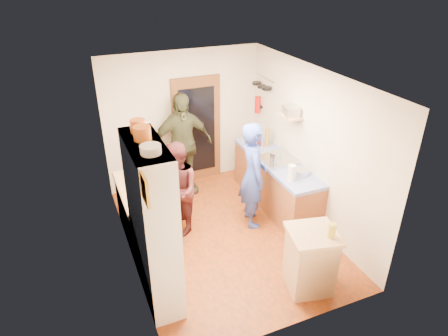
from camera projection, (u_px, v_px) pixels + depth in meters
floor at (225, 235)px, 6.54m from camera, size 3.00×4.00×0.02m
ceiling at (225, 76)px, 5.31m from camera, size 3.00×4.00×0.02m
wall_back at (183, 119)px, 7.56m from camera, size 3.00×0.02×2.60m
wall_front at (297, 242)px, 4.29m from camera, size 3.00×0.02×2.60m
wall_left at (122, 183)px, 5.41m from camera, size 0.02×4.00×2.60m
wall_right at (311, 147)px, 6.44m from camera, size 0.02×4.00×2.60m
door_frame at (197, 130)px, 7.73m from camera, size 0.95×0.06×2.10m
door_glass at (198, 131)px, 7.71m from camera, size 0.70×0.02×1.70m
hutch_body at (153, 224)px, 4.92m from camera, size 0.40×1.20×2.20m
hutch_top_shelf at (145, 144)px, 4.42m from camera, size 0.40×1.14×0.04m
plate_stack at (151, 149)px, 4.14m from camera, size 0.22×0.22×0.09m
orange_pot_a at (142, 133)px, 4.44m from camera, size 0.20×0.20×0.16m
orange_pot_b at (138, 126)px, 4.63m from camera, size 0.18×0.18×0.16m
left_counter_base at (143, 215)px, 6.29m from camera, size 0.60×1.40×0.85m
left_counter_top at (141, 190)px, 6.08m from camera, size 0.64×1.44×0.05m
toaster at (150, 196)px, 5.71m from camera, size 0.26×0.20×0.17m
kettle at (140, 191)px, 5.83m from camera, size 0.17×0.17×0.17m
orange_bowl at (144, 183)px, 6.13m from camera, size 0.21×0.21×0.09m
chopping_board at (135, 173)px, 6.47m from camera, size 0.33×0.26×0.02m
right_counter_base at (275, 184)px, 7.15m from camera, size 0.60×2.20×0.84m
right_counter_top at (277, 161)px, 6.94m from camera, size 0.62×2.22×0.06m
hob at (278, 160)px, 6.89m from camera, size 0.55×0.58×0.04m
pot_on_hob at (276, 156)px, 6.83m from camera, size 0.20×0.20×0.13m
bottle_a at (254, 141)px, 7.30m from camera, size 0.08×0.08×0.28m
bottle_b at (259, 139)px, 7.38m from camera, size 0.08×0.08×0.28m
bottle_c at (267, 137)px, 7.36m from camera, size 0.10×0.10×0.36m
paper_towel at (292, 173)px, 6.24m from camera, size 0.14×0.14×0.26m
mixing_bowl at (302, 172)px, 6.44m from camera, size 0.29×0.29×0.09m
island_base at (310, 262)px, 5.30m from camera, size 0.66×0.66×0.86m
island_top at (313, 234)px, 5.09m from camera, size 0.74×0.74×0.05m
cutting_board at (308, 232)px, 5.12m from camera, size 0.40×0.35×0.02m
oil_jar at (332, 230)px, 4.96m from camera, size 0.12×0.12×0.20m
pan_rail at (266, 78)px, 7.32m from camera, size 0.02×0.65×0.02m
pan_hang_a at (267, 88)px, 7.22m from camera, size 0.18×0.18×0.05m
pan_hang_b at (262, 87)px, 7.39m from camera, size 0.16×0.16×0.05m
pan_hang_c at (257, 83)px, 7.55m from camera, size 0.17×0.17×0.05m
wall_shelf at (290, 116)px, 6.58m from camera, size 0.26×0.42×0.03m
radio at (291, 111)px, 6.53m from camera, size 0.28×0.34×0.15m
ext_bracket at (260, 107)px, 7.75m from camera, size 0.06×0.10×0.04m
fire_extinguisher at (258, 105)px, 7.70m from camera, size 0.11×0.11×0.32m
picture_frame at (145, 190)px, 3.80m from camera, size 0.03×0.25×0.30m
person_hob at (255, 176)px, 6.42m from camera, size 0.56×0.73×1.80m
person_left at (178, 188)px, 6.32m from camera, size 0.61×0.77×1.55m
person_back at (183, 145)px, 7.31m from camera, size 1.16×0.49×1.96m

